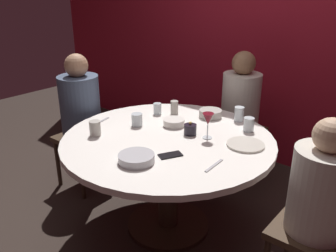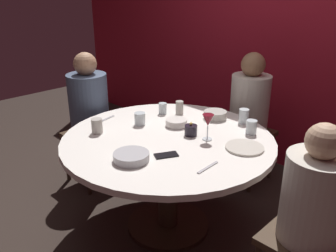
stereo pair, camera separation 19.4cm
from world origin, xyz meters
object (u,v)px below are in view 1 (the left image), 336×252
seated_diner_left (80,108)px  bowl_serving_large (136,158)px  bowl_salad_center (210,113)px  cup_beside_wine (239,114)px  seated_diner_back (241,102)px  wine_glass (208,120)px  cup_by_right_diner (174,108)px  dining_table (168,155)px  cup_by_left_diner (95,128)px  candle_holder (190,129)px  seated_diner_right (320,195)px  dinner_plate (245,145)px  bowl_small_white (174,122)px  cup_far_edge (249,124)px  cell_phone (170,155)px  cup_center_front (157,109)px  cup_near_candle (137,120)px

seated_diner_left → bowl_serving_large: bearing=-20.7°
bowl_salad_center → cup_beside_wine: bearing=17.8°
seated_diner_back → wine_glass: seated_diner_back is taller
bowl_serving_large → cup_by_right_diner: size_ratio=1.97×
dining_table → bowl_salad_center: size_ratio=8.17×
cup_by_left_diner → cup_by_right_diner: (0.15, 0.68, 0.00)m
seated_diner_back → cup_by_right_diner: seated_diner_back is taller
bowl_salad_center → candle_holder: bearing=-77.8°
seated_diner_right → seated_diner_back: bearing=-44.8°
dinner_plate → bowl_small_white: size_ratio=1.55×
cup_far_edge → cup_beside_wine: bearing=138.4°
cell_phone → seated_diner_right: bearing=-137.9°
wine_glass → cup_center_front: wine_glass is taller
seated_diner_left → seated_diner_back: 1.38m
seated_diner_left → cup_near_candle: size_ratio=12.89×
bowl_small_white → cup_far_edge: (0.47, 0.25, 0.02)m
dining_table → cup_center_front: cup_center_front is taller
dinner_plate → cup_beside_wine: (-0.25, 0.36, 0.05)m
cup_by_left_diner → cup_by_right_diner: size_ratio=0.96×
seated_diner_back → cup_near_candle: bearing=-17.3°
cup_far_edge → cup_center_front: bearing=-169.0°
bowl_salad_center → cup_near_candle: (-0.31, -0.49, 0.02)m
wine_glass → bowl_salad_center: wine_glass is taller
cup_near_candle → cup_far_edge: bearing=32.2°
seated_diner_left → seated_diner_right: seated_diner_left is taller
seated_diner_back → cup_by_left_diner: seated_diner_back is taller
bowl_serving_large → dining_table: bearing=102.5°
dining_table → wine_glass: bearing=35.9°
seated_diner_left → cup_by_right_diner: seated_diner_left is taller
candle_holder → cup_by_left_diner: size_ratio=0.91×
cup_near_candle → cell_phone: bearing=-24.3°
candle_holder → wine_glass: wine_glass is taller
dinner_plate → cup_beside_wine: 0.44m
seated_diner_back → bowl_serving_large: bearing=3.6°
seated_diner_left → bowl_serving_large: seated_diner_left is taller
cup_center_front → cup_beside_wine: 0.63m
bowl_serving_large → cup_center_front: cup_center_front is taller
cup_center_front → cup_beside_wine: bearing=25.6°
cup_far_edge → dining_table: bearing=-129.8°
bowl_small_white → cup_by_right_diner: size_ratio=1.44×
seated_diner_left → cup_far_edge: size_ratio=11.91×
bowl_small_white → cup_by_left_diner: bearing=-122.0°
cup_far_edge → bowl_salad_center: bearing=169.6°
cup_far_edge → wine_glass: bearing=-118.2°
seated_diner_right → bowl_small_white: bearing=-9.6°
seated_diner_back → cell_phone: bearing=8.9°
bowl_salad_center → cup_beside_wine: 0.22m
cell_phone → seated_diner_back: bearing=-53.1°
seated_diner_left → dinner_plate: seated_diner_left is taller
bowl_small_white → cup_near_candle: (-0.21, -0.17, 0.02)m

